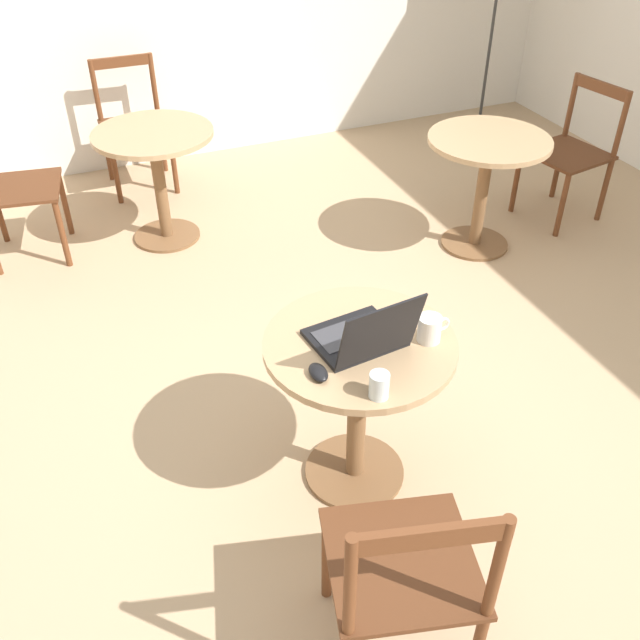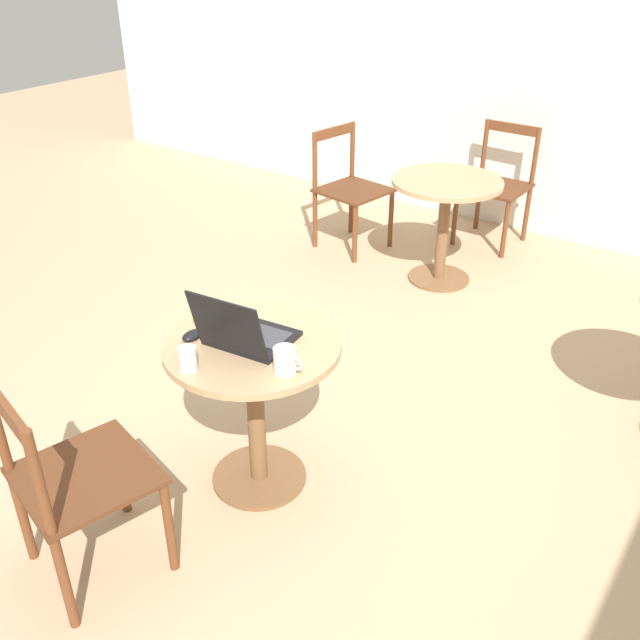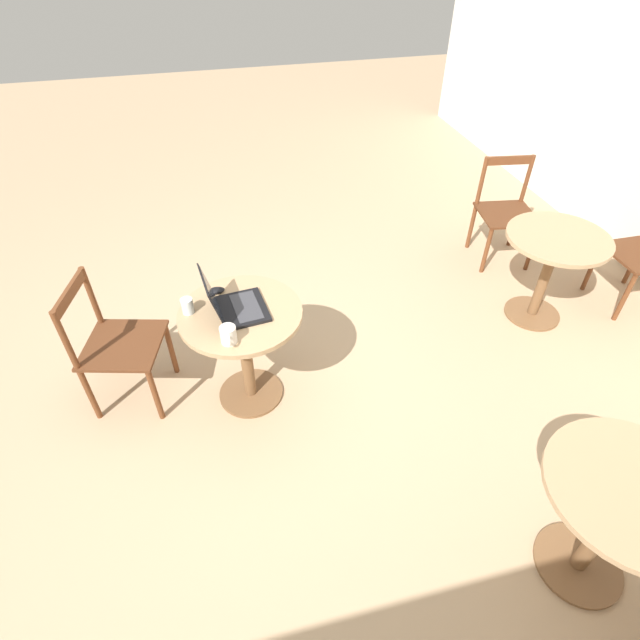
{
  "view_description": "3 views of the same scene",
  "coord_description": "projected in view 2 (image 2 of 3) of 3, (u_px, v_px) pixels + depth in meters",
  "views": [
    {
      "loc": [
        -0.96,
        -2.04,
        2.32
      ],
      "look_at": [
        -0.04,
        0.14,
        0.54
      ],
      "focal_mm": 40.0,
      "sensor_mm": 36.0,
      "label": 1
    },
    {
      "loc": [
        1.57,
        -2.04,
        2.18
      ],
      "look_at": [
        -0.1,
        0.31,
        0.54
      ],
      "focal_mm": 40.0,
      "sensor_mm": 36.0,
      "label": 2
    },
    {
      "loc": [
        2.18,
        -0.33,
        2.53
      ],
      "look_at": [
        0.08,
        0.2,
        0.66
      ],
      "focal_mm": 28.0,
      "sensor_mm": 36.0,
      "label": 3
    }
  ],
  "objects": [
    {
      "name": "laptop",
      "position": [
        245.0,
        334.0,
        2.77
      ],
      "size": [
        0.35,
        0.36,
        0.27
      ],
      "color": "black",
      "rests_on": "cafe_table_near"
    },
    {
      "name": "ground_plane",
      "position": [
        299.0,
        453.0,
        3.31
      ],
      "size": [
        16.0,
        16.0,
        0.0
      ],
      "primitive_type": "plane",
      "color": "tan"
    },
    {
      "name": "wall_back",
      "position": [
        576.0,
        53.0,
        4.93
      ],
      "size": [
        9.4,
        0.06,
        2.7
      ],
      "color": "white",
      "rests_on": "ground_plane"
    },
    {
      "name": "mug",
      "position": [
        285.0,
        360.0,
        2.61
      ],
      "size": [
        0.13,
        0.09,
        0.1
      ],
      "color": "silver",
      "rests_on": "cafe_table_near"
    },
    {
      "name": "chair_far_left",
      "position": [
        349.0,
        189.0,
        5.19
      ],
      "size": [
        0.51,
        0.51,
        0.86
      ],
      "color": "brown",
      "rests_on": "ground_plane"
    },
    {
      "name": "chair_near_front",
      "position": [
        73.0,
        481.0,
        2.52
      ],
      "size": [
        0.55,
        0.55,
        0.86
      ],
      "color": "brown",
      "rests_on": "ground_plane"
    },
    {
      "name": "cafe_table_far",
      "position": [
        445.0,
        206.0,
        4.64
      ],
      "size": [
        0.71,
        0.71,
        0.71
      ],
      "color": "brown",
      "rests_on": "ground_plane"
    },
    {
      "name": "mouse",
      "position": [
        193.0,
        335.0,
        2.84
      ],
      "size": [
        0.06,
        0.1,
        0.03
      ],
      "color": "black",
      "rests_on": "cafe_table_near"
    },
    {
      "name": "drinking_glass",
      "position": [
        188.0,
        359.0,
        2.63
      ],
      "size": [
        0.07,
        0.07,
        0.09
      ],
      "color": "silver",
      "rests_on": "cafe_table_near"
    },
    {
      "name": "cafe_table_near",
      "position": [
        254.0,
        379.0,
        2.9
      ],
      "size": [
        0.71,
        0.71,
        0.71
      ],
      "color": "brown",
      "rests_on": "ground_plane"
    },
    {
      "name": "chair_far_back",
      "position": [
        497.0,
        185.0,
        5.26
      ],
      "size": [
        0.46,
        0.46,
        0.86
      ],
      "color": "brown",
      "rests_on": "ground_plane"
    }
  ]
}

